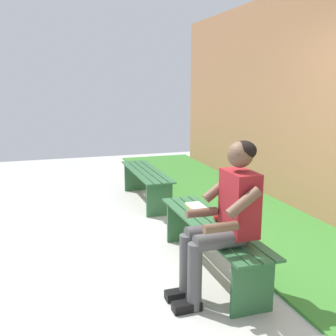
{
  "coord_description": "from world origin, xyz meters",
  "views": [
    {
      "loc": [
        -3.13,
        1.42,
        1.69
      ],
      "look_at": [
        0.8,
        0.15,
        0.81
      ],
      "focal_mm": 42.94,
      "sensor_mm": 36.0,
      "label": 1
    }
  ],
  "objects": [
    {
      "name": "ground_plane",
      "position": [
        1.15,
        1.0,
        -0.02
      ],
      "size": [
        10.0,
        7.0,
        0.04
      ],
      "primitive_type": "cube",
      "color": "#B2B2AD"
    },
    {
      "name": "grass_strip",
      "position": [
        1.15,
        -1.09,
        0.01
      ],
      "size": [
        9.0,
        1.5,
        0.03
      ],
      "primitive_type": "cube",
      "color": "#387A2D",
      "rests_on": "ground"
    },
    {
      "name": "bench_near",
      "position": [
        0.0,
        0.0,
        0.35
      ],
      "size": [
        1.74,
        0.39,
        0.46
      ],
      "rotation": [
        0.0,
        0.0,
        0.0
      ],
      "color": "#2D6038",
      "rests_on": "ground"
    },
    {
      "name": "bench_far",
      "position": [
        2.29,
        0.0,
        0.34
      ],
      "size": [
        1.57,
        0.39,
        0.46
      ],
      "rotation": [
        0.0,
        0.0,
        0.0
      ],
      "color": "#2D6038",
      "rests_on": "ground"
    },
    {
      "name": "person_seated",
      "position": [
        -0.47,
        0.1,
        0.7
      ],
      "size": [
        0.5,
        0.69,
        1.27
      ],
      "color": "maroon",
      "rests_on": "ground"
    },
    {
      "name": "apple",
      "position": [
        0.03,
        -0.07,
        0.5
      ],
      "size": [
        0.07,
        0.07,
        0.07
      ],
      "primitive_type": "sphere",
      "color": "red",
      "rests_on": "bench_near"
    },
    {
      "name": "book_open",
      "position": [
        0.38,
        -0.04,
        0.47
      ],
      "size": [
        0.41,
        0.16,
        0.02
      ],
      "rotation": [
        0.0,
        0.0,
        0.0
      ],
      "color": "white",
      "rests_on": "bench_near"
    }
  ]
}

